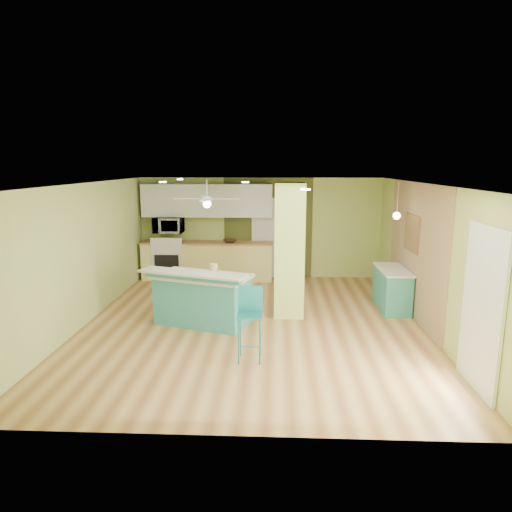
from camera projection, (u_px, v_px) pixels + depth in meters
The scene contains 23 objects.
floor at pixel (253, 323), 8.26m from camera, with size 6.00×7.00×0.01m, color #935F33.
ceiling at pixel (253, 183), 7.76m from camera, with size 6.00×7.00×0.01m, color white.
wall_back at pixel (260, 228), 11.44m from camera, with size 6.00×0.01×2.50m, color #AFC167.
wall_front at pixel (235, 324), 4.57m from camera, with size 6.00×0.01×2.50m, color #AFC167.
wall_left at pixel (85, 254), 8.14m from camera, with size 0.01×7.00×2.50m, color #AFC167.
wall_right at pixel (426, 257), 7.88m from camera, with size 0.01×7.00×2.50m, color #AFC167.
wood_panel at pixel (415, 251), 8.46m from camera, with size 0.02×3.40×2.50m, color #957355.
olive_accent at pixel (268, 228), 11.41m from camera, with size 2.20×0.02×2.50m, color #444A1D.
interior_door at pixel (268, 238), 11.44m from camera, with size 0.82×0.05×2.00m, color silver.
french_door at pixel (482, 310), 5.67m from camera, with size 0.04×1.08×2.10m, color white.
column at pixel (289, 251), 8.47m from camera, with size 0.55×0.55×2.50m, color #C1DB65.
kitchen_run at pixel (208, 260), 11.35m from camera, with size 3.25×0.63×0.94m.
stove at pixel (170, 261), 11.39m from camera, with size 0.76×0.66×1.08m.
upper_cabinets at pixel (207, 200), 11.18m from camera, with size 3.20×0.34×0.80m, color silver.
microwave at pixel (168, 225), 11.22m from camera, with size 0.70×0.48×0.39m, color white.
ceiling_fan at pixel (207, 199), 9.85m from camera, with size 1.41×1.41×0.61m.
pendant_lamp at pixel (397, 216), 8.50m from camera, with size 0.14×0.14×0.69m.
wall_decor at pixel (412, 233), 8.60m from camera, with size 0.03×0.90×0.70m, color brown.
peninsula at pixel (202, 298), 8.17m from camera, with size 2.03×1.53×1.02m.
bar_stool at pixel (250, 311), 6.62m from camera, with size 0.36×0.36×1.09m.
side_counter at pixel (392, 289), 9.01m from camera, with size 0.54×1.26×0.81m.
fruit_bowl at pixel (230, 241), 11.14m from camera, with size 0.33×0.33×0.08m, color #392817.
canister at pixel (214, 268), 8.28m from camera, with size 0.15×0.15×0.16m, color gold.
Camera 1 is at (0.40, -7.84, 2.83)m, focal length 32.00 mm.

